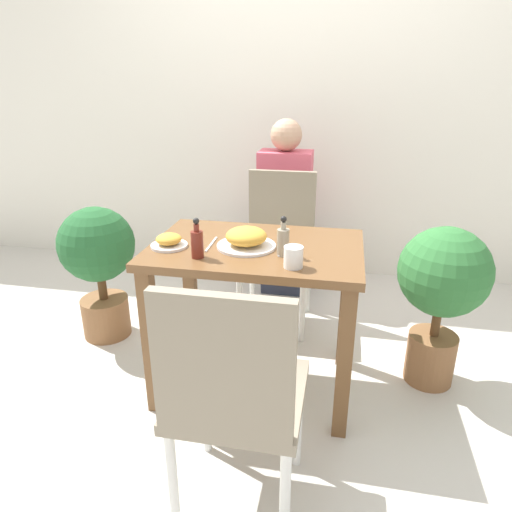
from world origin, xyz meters
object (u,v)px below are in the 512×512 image
at_px(sauce_bottle, 283,240).
at_px(person_figure, 284,210).
at_px(side_plate, 169,241).
at_px(drink_cup, 293,257).
at_px(condiment_bottle, 197,243).
at_px(potted_plant_left, 98,259).
at_px(food_plate, 246,238).
at_px(potted_plant_right, 442,286).
at_px(chair_far, 278,240).
at_px(chair_near, 233,393).

distance_m(sauce_bottle, person_figure, 1.20).
height_order(side_plate, drink_cup, drink_cup).
distance_m(drink_cup, person_figure, 1.32).
distance_m(condiment_bottle, potted_plant_left, 0.93).
distance_m(food_plate, potted_plant_right, 0.93).
distance_m(side_plate, sauce_bottle, 0.50).
relative_size(side_plate, condiment_bottle, 0.94).
bearing_deg(potted_plant_left, drink_cup, -23.84).
relative_size(sauce_bottle, potted_plant_left, 0.22).
bearing_deg(drink_cup, potted_plant_right, 32.28).
bearing_deg(potted_plant_left, chair_far, 23.14).
distance_m(chair_near, side_plate, 0.80).
bearing_deg(sauce_bottle, chair_near, -95.47).
height_order(potted_plant_left, person_figure, person_figure).
relative_size(condiment_bottle, potted_plant_right, 0.21).
height_order(food_plate, condiment_bottle, condiment_bottle).
height_order(chair_near, food_plate, chair_near).
xyz_separation_m(chair_near, sauce_bottle, (0.06, 0.63, 0.28)).
relative_size(drink_cup, person_figure, 0.07).
distance_m(chair_far, sauce_bottle, 0.84).
xyz_separation_m(chair_near, potted_plant_right, (0.76, 0.92, 0.00)).
distance_m(drink_cup, sauce_bottle, 0.13).
distance_m(side_plate, condiment_bottle, 0.19).
bearing_deg(person_figure, food_plate, -90.84).
height_order(food_plate, potted_plant_right, food_plate).
distance_m(chair_near, sauce_bottle, 0.69).
bearing_deg(person_figure, side_plate, -106.34).
bearing_deg(food_plate, chair_far, 87.26).
xyz_separation_m(potted_plant_right, person_figure, (-0.85, 0.89, 0.07)).
relative_size(chair_near, person_figure, 0.77).
distance_m(condiment_bottle, person_figure, 1.30).
bearing_deg(drink_cup, sauce_bottle, 115.75).
bearing_deg(sauce_bottle, side_plate, 179.73).
height_order(chair_near, drink_cup, chair_near).
distance_m(chair_far, side_plate, 0.90).
bearing_deg(condiment_bottle, food_plate, 42.59).
bearing_deg(food_plate, drink_cup, -38.91).
height_order(side_plate, person_figure, person_figure).
relative_size(chair_near, drink_cup, 10.67).
relative_size(side_plate, potted_plant_left, 0.21).
xyz_separation_m(chair_far, person_figure, (-0.02, 0.39, 0.07)).
bearing_deg(food_plate, chair_near, -81.11).
bearing_deg(food_plate, side_plate, -169.46).
xyz_separation_m(chair_far, sauce_bottle, (0.13, -0.79, 0.28)).
relative_size(drink_cup, sauce_bottle, 0.50).
height_order(chair_near, person_figure, person_figure).
relative_size(sauce_bottle, person_figure, 0.14).
xyz_separation_m(drink_cup, potted_plant_left, (-1.13, 0.50, -0.29)).
distance_m(chair_near, chair_far, 1.41).
xyz_separation_m(food_plate, condiment_bottle, (-0.17, -0.15, 0.02)).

